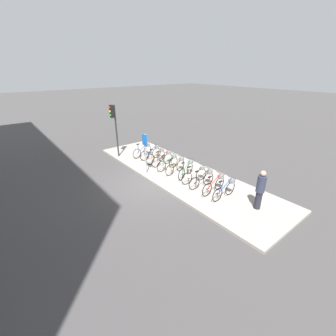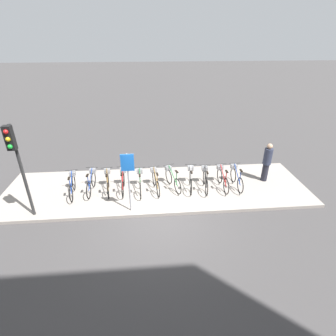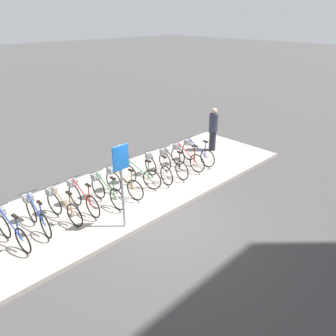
# 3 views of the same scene
# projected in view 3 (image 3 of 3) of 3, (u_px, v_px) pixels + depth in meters

# --- Properties ---
(ground_plane) EXTENTS (120.00, 120.00, 0.00)m
(ground_plane) POSITION_uv_depth(u_px,v_px,m) (162.00, 219.00, 8.83)
(ground_plane) COLOR #423F3F
(sidewalk) EXTENTS (12.28, 3.56, 0.12)m
(sidewalk) POSITION_uv_depth(u_px,v_px,m) (122.00, 194.00, 9.95)
(sidewalk) COLOR #9E9389
(sidewalk) RESTS_ON ground_plane
(parked_bicycle_0) EXTENTS (0.46, 1.52, 0.94)m
(parked_bicycle_0) POSITION_uv_depth(u_px,v_px,m) (10.00, 228.00, 7.55)
(parked_bicycle_0) COLOR black
(parked_bicycle_0) RESTS_ON sidewalk
(parked_bicycle_1) EXTENTS (0.46, 1.52, 0.94)m
(parked_bicycle_1) POSITION_uv_depth(u_px,v_px,m) (36.00, 213.00, 8.11)
(parked_bicycle_1) COLOR black
(parked_bicycle_1) RESTS_ON sidewalk
(parked_bicycle_2) EXTENTS (0.46, 1.52, 0.94)m
(parked_bicycle_2) POSITION_uv_depth(u_px,v_px,m) (62.00, 205.00, 8.47)
(parked_bicycle_2) COLOR black
(parked_bicycle_2) RESTS_ON sidewalk
(parked_bicycle_3) EXTENTS (0.46, 1.52, 0.94)m
(parked_bicycle_3) POSITION_uv_depth(u_px,v_px,m) (81.00, 196.00, 8.87)
(parked_bicycle_3) COLOR black
(parked_bicycle_3) RESTS_ON sidewalk
(parked_bicycle_4) EXTENTS (0.46, 1.52, 0.94)m
(parked_bicycle_4) POSITION_uv_depth(u_px,v_px,m) (105.00, 189.00, 9.21)
(parked_bicycle_4) COLOR black
(parked_bicycle_4) RESTS_ON sidewalk
(parked_bicycle_5) EXTENTS (0.46, 1.51, 0.94)m
(parked_bicycle_5) POSITION_uv_depth(u_px,v_px,m) (122.00, 182.00, 9.63)
(parked_bicycle_5) COLOR black
(parked_bicycle_5) RESTS_ON sidewalk
(parked_bicycle_6) EXTENTS (0.62, 1.46, 0.94)m
(parked_bicycle_6) POSITION_uv_depth(u_px,v_px,m) (137.00, 173.00, 10.14)
(parked_bicycle_6) COLOR black
(parked_bicycle_6) RESTS_ON sidewalk
(parked_bicycle_7) EXTENTS (0.46, 1.52, 0.94)m
(parked_bicycle_7) POSITION_uv_depth(u_px,v_px,m) (157.00, 167.00, 10.56)
(parked_bicycle_7) COLOR black
(parked_bicycle_7) RESTS_ON sidewalk
(parked_bicycle_8) EXTENTS (0.46, 1.52, 0.94)m
(parked_bicycle_8) POSITION_uv_depth(u_px,v_px,m) (171.00, 162.00, 10.87)
(parked_bicycle_8) COLOR black
(parked_bicycle_8) RESTS_ON sidewalk
(parked_bicycle_9) EXTENTS (0.46, 1.52, 0.94)m
(parked_bicycle_9) POSITION_uv_depth(u_px,v_px,m) (185.00, 156.00, 11.34)
(parked_bicycle_9) COLOR black
(parked_bicycle_9) RESTS_ON sidewalk
(parked_bicycle_10) EXTENTS (0.46, 1.52, 0.94)m
(parked_bicycle_10) POSITION_uv_depth(u_px,v_px,m) (196.00, 152.00, 11.73)
(parked_bicycle_10) COLOR black
(parked_bicycle_10) RESTS_ON sidewalk
(pedestrian) EXTENTS (0.34, 0.34, 1.69)m
(pedestrian) POSITION_uv_depth(u_px,v_px,m) (213.00, 128.00, 12.62)
(pedestrian) COLOR #23232D
(pedestrian) RESTS_ON sidewalk
(sign_post) EXTENTS (0.44, 0.07, 2.20)m
(sign_post) POSITION_uv_depth(u_px,v_px,m) (122.00, 173.00, 7.69)
(sign_post) COLOR #99999E
(sign_post) RESTS_ON sidewalk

